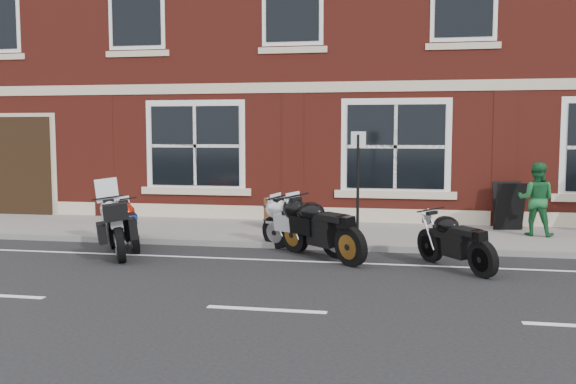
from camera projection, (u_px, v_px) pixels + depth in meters
name	position (u px, v px, depth m)	size (l,w,h in m)	color
ground	(303.00, 264.00, 11.34)	(80.00, 80.00, 0.00)	black
sidewalk	(325.00, 234.00, 14.27)	(30.00, 3.00, 0.12)	slate
kerb	(314.00, 246.00, 12.72)	(30.00, 0.16, 0.12)	slate
pub_building	(355.00, 20.00, 21.05)	(24.00, 12.00, 12.00)	maroon
moto_touring_silver	(117.00, 224.00, 12.14)	(1.21, 1.92, 1.42)	black
moto_sport_red	(131.00, 223.00, 12.87)	(1.09, 1.72, 0.87)	black
moto_sport_black	(321.00, 226.00, 11.75)	(1.79, 1.68, 1.04)	black
moto_sport_silver	(305.00, 224.00, 12.31)	(1.93, 1.25, 0.98)	black
moto_naked_black	(455.00, 239.00, 10.87)	(1.23, 1.71, 0.90)	black
pedestrian_right	(536.00, 199.00, 13.59)	(0.76, 0.59, 1.56)	#19592B
a_board_sign	(509.00, 206.00, 14.46)	(0.65, 0.43, 1.08)	black
barrel_planter	(276.00, 213.00, 14.76)	(0.61, 0.61, 0.68)	#4A2513
parking_sign	(358.00, 179.00, 12.57)	(0.30, 0.14, 2.21)	black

